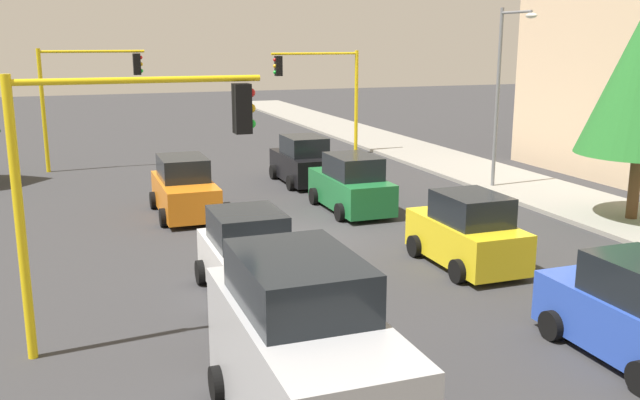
{
  "coord_description": "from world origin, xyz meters",
  "views": [
    {
      "loc": [
        19.25,
        -6.57,
        5.85
      ],
      "look_at": [
        0.35,
        0.3,
        1.2
      ],
      "focal_mm": 39.22,
      "sensor_mm": 36.0,
      "label": 1
    }
  ],
  "objects_px": {
    "traffic_signal_far_left": "(322,82)",
    "car_green": "(351,185)",
    "traffic_signal_far_right": "(85,84)",
    "street_lamp_curbside": "(504,79)",
    "delivery_van_silver": "(303,356)",
    "car_yellow": "(467,233)",
    "car_white": "(249,258)",
    "traffic_signal_near_right": "(123,155)",
    "car_black": "(303,162)",
    "car_orange": "(184,189)",
    "car_blue": "(636,314)"
  },
  "relations": [
    {
      "from": "car_white",
      "to": "traffic_signal_far_right",
      "type": "bearing_deg",
      "value": -171.11
    },
    {
      "from": "traffic_signal_far_left",
      "to": "delivery_van_silver",
      "type": "relative_size",
      "value": 1.1
    },
    {
      "from": "traffic_signal_far_left",
      "to": "car_white",
      "type": "relative_size",
      "value": 1.46
    },
    {
      "from": "traffic_signal_far_left",
      "to": "street_lamp_curbside",
      "type": "relative_size",
      "value": 0.75
    },
    {
      "from": "car_white",
      "to": "car_blue",
      "type": "distance_m",
      "value": 8.22
    },
    {
      "from": "traffic_signal_near_right",
      "to": "traffic_signal_far_right",
      "type": "distance_m",
      "value": 20.0
    },
    {
      "from": "traffic_signal_far_right",
      "to": "street_lamp_curbside",
      "type": "relative_size",
      "value": 0.78
    },
    {
      "from": "traffic_signal_far_right",
      "to": "car_black",
      "type": "xyz_separation_m",
      "value": [
        6.3,
        8.14,
        -2.97
      ]
    },
    {
      "from": "traffic_signal_far_left",
      "to": "car_green",
      "type": "distance_m",
      "value": 12.12
    },
    {
      "from": "traffic_signal_near_right",
      "to": "car_green",
      "type": "relative_size",
      "value": 1.27
    },
    {
      "from": "street_lamp_curbside",
      "to": "car_green",
      "type": "relative_size",
      "value": 1.69
    },
    {
      "from": "street_lamp_curbside",
      "to": "car_orange",
      "type": "height_order",
      "value": "street_lamp_curbside"
    },
    {
      "from": "street_lamp_curbside",
      "to": "car_white",
      "type": "relative_size",
      "value": 1.93
    },
    {
      "from": "car_black",
      "to": "traffic_signal_far_right",
      "type": "bearing_deg",
      "value": -127.72
    },
    {
      "from": "car_white",
      "to": "car_blue",
      "type": "height_order",
      "value": "same"
    },
    {
      "from": "car_green",
      "to": "car_black",
      "type": "distance_m",
      "value": 5.07
    },
    {
      "from": "traffic_signal_far_left",
      "to": "car_white",
      "type": "xyz_separation_m",
      "value": [
        18.14,
        -8.46,
        -2.86
      ]
    },
    {
      "from": "car_black",
      "to": "car_green",
      "type": "bearing_deg",
      "value": 0.62
    },
    {
      "from": "street_lamp_curbside",
      "to": "car_white",
      "type": "xyz_separation_m",
      "value": [
        7.75,
        -12.03,
        -3.45
      ]
    },
    {
      "from": "street_lamp_curbside",
      "to": "delivery_van_silver",
      "type": "distance_m",
      "value": 19.07
    },
    {
      "from": "car_white",
      "to": "traffic_signal_near_right",
      "type": "bearing_deg",
      "value": -56.41
    },
    {
      "from": "delivery_van_silver",
      "to": "car_black",
      "type": "xyz_separation_m",
      "value": [
        -17.93,
        6.04,
        -0.39
      ]
    },
    {
      "from": "car_white",
      "to": "car_blue",
      "type": "xyz_separation_m",
      "value": [
        5.75,
        5.87,
        -0.0
      ]
    },
    {
      "from": "car_green",
      "to": "car_orange",
      "type": "height_order",
      "value": "same"
    },
    {
      "from": "street_lamp_curbside",
      "to": "traffic_signal_far_left",
      "type": "bearing_deg",
      "value": -161.06
    },
    {
      "from": "car_orange",
      "to": "car_white",
      "type": "height_order",
      "value": "same"
    },
    {
      "from": "traffic_signal_near_right",
      "to": "car_yellow",
      "type": "bearing_deg",
      "value": 102.73
    },
    {
      "from": "car_yellow",
      "to": "car_green",
      "type": "bearing_deg",
      "value": -175.53
    },
    {
      "from": "traffic_signal_far_left",
      "to": "car_black",
      "type": "bearing_deg",
      "value": -26.63
    },
    {
      "from": "traffic_signal_far_left",
      "to": "car_orange",
      "type": "distance_m",
      "value": 13.5
    },
    {
      "from": "car_black",
      "to": "car_yellow",
      "type": "bearing_deg",
      "value": 2.81
    },
    {
      "from": "traffic_signal_near_right",
      "to": "traffic_signal_far_left",
      "type": "distance_m",
      "value": 22.95
    },
    {
      "from": "delivery_van_silver",
      "to": "car_orange",
      "type": "xyz_separation_m",
      "value": [
        -14.25,
        0.56,
        -0.38
      ]
    },
    {
      "from": "traffic_signal_far_left",
      "to": "traffic_signal_far_right",
      "type": "xyz_separation_m",
      "value": [
        0.0,
        -11.3,
        0.11
      ]
    },
    {
      "from": "traffic_signal_far_left",
      "to": "car_yellow",
      "type": "distance_m",
      "value": 18.45
    },
    {
      "from": "delivery_van_silver",
      "to": "street_lamp_curbside",
      "type": "bearing_deg",
      "value": 137.32
    },
    {
      "from": "traffic_signal_far_right",
      "to": "car_orange",
      "type": "xyz_separation_m",
      "value": [
        9.97,
        2.67,
        -2.97
      ]
    },
    {
      "from": "traffic_signal_near_right",
      "to": "car_black",
      "type": "distance_m",
      "value": 16.18
    },
    {
      "from": "car_yellow",
      "to": "car_white",
      "type": "distance_m",
      "value": 5.88
    },
    {
      "from": "traffic_signal_near_right",
      "to": "car_yellow",
      "type": "xyz_separation_m",
      "value": [
        -1.96,
        8.69,
        -2.85
      ]
    },
    {
      "from": "car_black",
      "to": "delivery_van_silver",
      "type": "bearing_deg",
      "value": -18.6
    },
    {
      "from": "traffic_signal_near_right",
      "to": "delivery_van_silver",
      "type": "relative_size",
      "value": 1.1
    },
    {
      "from": "traffic_signal_far_right",
      "to": "car_blue",
      "type": "relative_size",
      "value": 1.43
    },
    {
      "from": "street_lamp_curbside",
      "to": "car_yellow",
      "type": "distance_m",
      "value": 10.4
    },
    {
      "from": "delivery_van_silver",
      "to": "car_yellow",
      "type": "relative_size",
      "value": 1.31
    },
    {
      "from": "delivery_van_silver",
      "to": "car_orange",
      "type": "height_order",
      "value": "delivery_van_silver"
    },
    {
      "from": "street_lamp_curbside",
      "to": "car_black",
      "type": "relative_size",
      "value": 1.78
    },
    {
      "from": "traffic_signal_far_left",
      "to": "car_blue",
      "type": "height_order",
      "value": "traffic_signal_far_left"
    },
    {
      "from": "street_lamp_curbside",
      "to": "car_orange",
      "type": "bearing_deg",
      "value": -91.96
    },
    {
      "from": "traffic_signal_far_right",
      "to": "car_green",
      "type": "distance_m",
      "value": 14.32
    }
  ]
}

